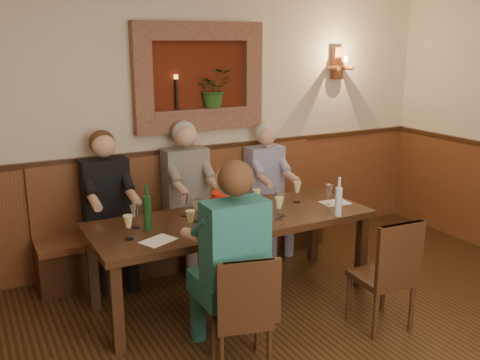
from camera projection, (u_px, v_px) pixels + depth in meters
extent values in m
cube|color=beige|center=(180.00, 123.00, 5.35)|extent=(6.00, 0.04, 2.80)
cube|color=brown|center=(183.00, 204.00, 5.55)|extent=(6.00, 0.04, 1.10)
cube|color=#381E0F|center=(181.00, 150.00, 5.40)|extent=(6.02, 0.06, 0.05)
cube|color=#531A0B|center=(198.00, 77.00, 5.32)|extent=(1.00, 0.02, 0.70)
cube|color=#935B4B|center=(199.00, 31.00, 5.17)|extent=(1.36, 0.12, 0.18)
cube|color=#935B4B|center=(200.00, 121.00, 5.39)|extent=(1.36, 0.12, 0.18)
cube|color=#935B4B|center=(142.00, 79.00, 5.01)|extent=(0.18, 0.12, 0.70)
cube|color=#935B4B|center=(252.00, 75.00, 5.55)|extent=(0.18, 0.12, 0.70)
cube|color=#935B4B|center=(200.00, 110.00, 5.36)|extent=(1.00, 0.14, 0.04)
imported|color=#254F1B|center=(214.00, 88.00, 5.37)|extent=(0.35, 0.30, 0.39)
cylinder|color=black|center=(176.00, 95.00, 5.20)|extent=(0.03, 0.03, 0.30)
cylinder|color=#FFBF59|center=(176.00, 77.00, 5.16)|extent=(0.04, 0.04, 0.04)
cube|color=brown|center=(337.00, 63.00, 6.03)|extent=(0.12, 0.08, 0.35)
cylinder|color=brown|center=(334.00, 68.00, 5.94)|extent=(0.05, 0.18, 0.05)
cylinder|color=brown|center=(348.00, 68.00, 6.03)|extent=(0.05, 0.18, 0.05)
cylinder|color=#FFBF59|center=(345.00, 59.00, 5.91)|extent=(0.06, 0.06, 0.06)
cube|color=black|center=(232.00, 220.00, 4.54)|extent=(2.40, 0.90, 0.06)
cube|color=black|center=(117.00, 309.00, 3.81)|extent=(0.08, 0.08, 0.69)
cube|color=black|center=(361.00, 252.00, 4.83)|extent=(0.08, 0.08, 0.69)
cube|color=black|center=(93.00, 271.00, 4.45)|extent=(0.08, 0.08, 0.69)
cube|color=black|center=(313.00, 228.00, 5.46)|extent=(0.08, 0.08, 0.69)
cube|color=#381E0F|center=(192.00, 243.00, 5.45)|extent=(3.00, 0.40, 0.40)
cube|color=brown|center=(191.00, 222.00, 5.40)|extent=(3.00, 0.45, 0.06)
cube|color=brown|center=(183.00, 184.00, 5.47)|extent=(3.00, 0.06, 0.66)
cube|color=black|center=(240.00, 343.00, 3.68)|extent=(0.44, 0.44, 0.36)
cube|color=black|center=(240.00, 317.00, 3.63)|extent=(0.46, 0.46, 0.05)
cube|color=black|center=(246.00, 295.00, 3.41)|extent=(0.38, 0.13, 0.45)
cube|color=black|center=(380.00, 303.00, 4.23)|extent=(0.41, 0.41, 0.38)
cube|color=black|center=(381.00, 278.00, 4.17)|extent=(0.43, 0.43, 0.05)
cube|color=black|center=(399.00, 255.00, 3.95)|extent=(0.40, 0.07, 0.48)
cube|color=black|center=(114.00, 261.00, 4.94)|extent=(0.42, 0.44, 0.45)
cube|color=black|center=(105.00, 188.00, 4.91)|extent=(0.42, 0.22, 0.55)
sphere|color=#D8A384|center=(104.00, 146.00, 4.78)|extent=(0.21, 0.21, 0.21)
sphere|color=#4C2D19|center=(102.00, 143.00, 4.82)|extent=(0.23, 0.23, 0.23)
cube|color=#4E4948|center=(194.00, 246.00, 5.29)|extent=(0.43, 0.45, 0.45)
cube|color=#4E4948|center=(185.00, 177.00, 5.27)|extent=(0.43, 0.23, 0.57)
sphere|color=#D8A384|center=(186.00, 136.00, 5.13)|extent=(0.22, 0.22, 0.22)
sphere|color=#B2B2B2|center=(184.00, 133.00, 5.17)|extent=(0.24, 0.24, 0.24)
cube|color=navy|center=(271.00, 231.00, 5.71)|extent=(0.39, 0.41, 0.45)
cube|color=navy|center=(264.00, 170.00, 5.69)|extent=(0.39, 0.21, 0.52)
sphere|color=#D8A384|center=(266.00, 136.00, 5.56)|extent=(0.20, 0.20, 0.20)
sphere|color=#B2B2B2|center=(264.00, 133.00, 5.60)|extent=(0.22, 0.22, 0.22)
cube|color=navy|center=(224.00, 321.00, 3.88)|extent=(0.44, 0.46, 0.45)
cube|color=navy|center=(235.00, 242.00, 3.56)|extent=(0.44, 0.23, 0.57)
sphere|color=#D8A384|center=(232.00, 180.00, 3.49)|extent=(0.22, 0.22, 0.22)
sphere|color=#4C2D19|center=(236.00, 178.00, 3.44)|extent=(0.24, 0.24, 0.24)
cylinder|color=red|center=(224.00, 206.00, 4.44)|extent=(0.27, 0.27, 0.23)
cylinder|color=#19471E|center=(235.00, 203.00, 4.42)|extent=(0.08, 0.08, 0.29)
cylinder|color=orange|center=(235.00, 182.00, 4.38)|extent=(0.03, 0.03, 0.09)
cylinder|color=#19471E|center=(147.00, 213.00, 4.20)|extent=(0.08, 0.08, 0.28)
cylinder|color=#19471E|center=(146.00, 190.00, 4.15)|extent=(0.03, 0.03, 0.09)
cylinder|color=silver|center=(338.00, 202.00, 4.53)|extent=(0.06, 0.06, 0.25)
cylinder|color=silver|center=(339.00, 183.00, 4.49)|extent=(0.03, 0.03, 0.09)
cube|color=white|center=(158.00, 241.00, 3.99)|extent=(0.30, 0.26, 0.00)
cube|color=white|center=(249.00, 225.00, 4.34)|extent=(0.32, 0.25, 0.00)
cube|color=white|center=(335.00, 203.00, 4.93)|extent=(0.27, 0.21, 0.00)
cube|color=white|center=(221.00, 231.00, 4.18)|extent=(0.32, 0.26, 0.00)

